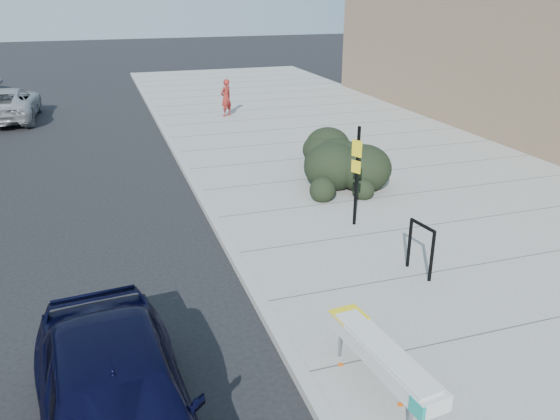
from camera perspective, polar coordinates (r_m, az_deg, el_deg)
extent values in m
plane|color=black|center=(9.71, -1.90, -10.36)|extent=(120.00, 120.00, 0.00)
cube|color=gray|center=(15.94, 12.42, 2.72)|extent=(11.20, 50.00, 0.15)
cube|color=#9E9E99|center=(14.04, -7.73, 0.44)|extent=(0.22, 50.00, 0.17)
cylinder|color=gray|center=(7.25, 13.48, -20.57)|extent=(0.05, 0.05, 0.42)
cylinder|color=gray|center=(7.40, 15.41, -19.76)|extent=(0.05, 0.05, 0.42)
cylinder|color=gray|center=(8.30, 6.29, -13.76)|extent=(0.05, 0.05, 0.42)
cylinder|color=gray|center=(8.44, 8.06, -13.22)|extent=(0.05, 0.05, 0.42)
cylinder|color=gray|center=(7.64, 9.66, -15.92)|extent=(0.22, 1.68, 0.04)
cylinder|color=gray|center=(7.78, 11.53, -15.27)|extent=(0.22, 1.68, 0.04)
cube|color=#B2B2B2|center=(7.62, 10.69, -14.71)|extent=(0.68, 2.24, 0.23)
cube|color=yellow|center=(8.14, 7.22, -10.79)|extent=(0.50, 0.49, 0.02)
cube|color=teal|center=(6.91, 14.12, -19.50)|extent=(0.08, 0.26, 0.21)
cylinder|color=black|center=(10.43, 15.58, -4.72)|extent=(0.07, 0.07, 1.00)
cylinder|color=black|center=(10.86, 13.37, -3.39)|extent=(0.07, 0.07, 1.00)
cylinder|color=black|center=(10.44, 14.71, -1.58)|extent=(0.15, 0.65, 0.07)
cube|color=black|center=(12.37, 8.01, 3.44)|extent=(0.07, 0.07, 2.31)
cube|color=yellow|center=(12.14, 8.05, 6.37)|extent=(0.13, 0.25, 0.37)
cube|color=yellow|center=(12.26, 7.94, 4.50)|extent=(0.12, 0.23, 0.28)
ellipsoid|color=black|center=(15.70, 5.16, 5.93)|extent=(2.52, 4.13, 1.45)
imported|color=black|center=(6.90, -16.70, -19.06)|extent=(2.20, 4.64, 1.53)
imported|color=#A3A6A9|center=(26.34, -26.58, 9.86)|extent=(2.40, 5.02, 1.38)
imported|color=maroon|center=(23.91, -5.66, 11.60)|extent=(0.68, 0.62, 1.56)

